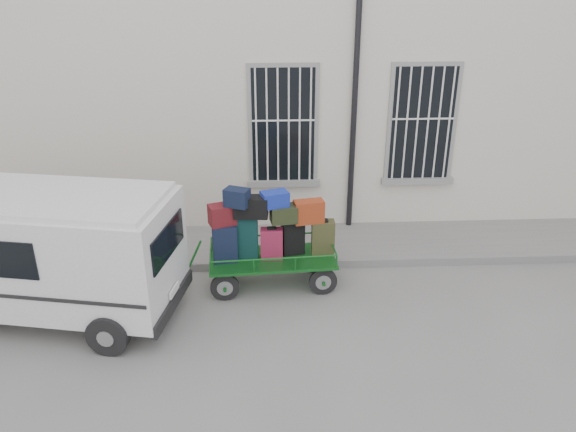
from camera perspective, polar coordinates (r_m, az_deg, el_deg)
The scene contains 5 objects.
ground at distance 9.13m, azimuth 2.88°, elevation -9.56°, with size 80.00×80.00×0.00m, color slate.
building at distance 13.25m, azimuth 0.83°, elevation 15.12°, with size 24.00×5.15×6.00m.
sidewalk at distance 10.99m, azimuth 1.81°, elevation -2.89°, with size 24.00×1.70×0.15m, color slate.
luggage_cart at distance 9.34m, azimuth -1.95°, elevation -2.09°, with size 2.51×1.09×1.83m.
van at distance 9.24m, azimuth -23.70°, elevation -2.95°, with size 4.29×2.43×2.04m.
Camera 1 is at (-0.82, -7.57, 5.04)m, focal length 35.00 mm.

